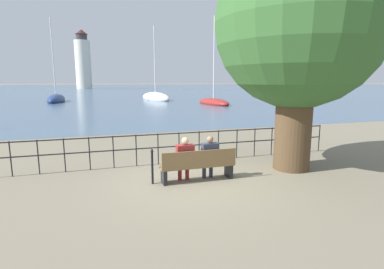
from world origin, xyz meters
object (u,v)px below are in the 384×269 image
at_px(shade_tree, 299,26).
at_px(sailboat_0, 155,97).
at_px(seated_person_right, 209,156).
at_px(closed_umbrella, 152,164).
at_px(seated_person_left, 185,157).
at_px(sailboat_3, 213,102).
at_px(park_bench, 198,166).
at_px(sailboat_1, 56,99).
at_px(harbor_lighthouse, 83,62).

bearing_deg(shade_tree, sailboat_0, 85.78).
distance_m(shade_tree, seated_person_right, 4.64).
relative_size(shade_tree, closed_umbrella, 6.86).
relative_size(seated_person_left, sailboat_0, 0.11).
bearing_deg(seated_person_right, sailboat_3, 68.07).
distance_m(shade_tree, sailboat_3, 27.89).
relative_size(seated_person_right, sailboat_0, 0.11).
relative_size(park_bench, sailboat_3, 0.20).
distance_m(seated_person_left, seated_person_right, 0.72).
height_order(shade_tree, sailboat_3, sailboat_3).
relative_size(shade_tree, park_bench, 3.28).
xyz_separation_m(closed_umbrella, sailboat_3, (12.33, 26.54, -0.28)).
xyz_separation_m(seated_person_left, closed_umbrella, (-0.89, 0.07, -0.12)).
distance_m(sailboat_1, harbor_lighthouse, 85.08).
relative_size(closed_umbrella, harbor_lighthouse, 0.04).
xyz_separation_m(seated_person_left, sailboat_0, (6.33, 37.62, -0.31)).
distance_m(sailboat_0, sailboat_3, 12.13).
height_order(closed_umbrella, sailboat_1, sailboat_1).
bearing_deg(park_bench, sailboat_0, 81.00).
distance_m(seated_person_left, sailboat_3, 28.97).
relative_size(shade_tree, seated_person_right, 5.56).
distance_m(shade_tree, sailboat_1, 38.97).
distance_m(sailboat_0, sailboat_1, 13.84).
bearing_deg(sailboat_1, closed_umbrella, -77.85).
xyz_separation_m(shade_tree, sailboat_1, (-11.07, 37.15, -3.99)).
bearing_deg(sailboat_1, harbor_lighthouse, 91.44).
bearing_deg(sailboat_3, sailboat_1, 145.08).
height_order(seated_person_left, closed_umbrella, seated_person_left).
height_order(sailboat_0, sailboat_1, sailboat_1).
height_order(shade_tree, seated_person_right, shade_tree).
xyz_separation_m(closed_umbrella, harbor_lighthouse, (-5.66, 121.70, 10.09)).
height_order(shade_tree, harbor_lighthouse, harbor_lighthouse).
distance_m(park_bench, sailboat_0, 38.17).
height_order(shade_tree, park_bench, shade_tree).
bearing_deg(sailboat_0, park_bench, -112.39).
bearing_deg(seated_person_left, seated_person_right, 0.04).
bearing_deg(park_bench, sailboat_1, 101.88).
bearing_deg(harbor_lighthouse, shade_tree, -85.24).
bearing_deg(sailboat_3, seated_person_right, -117.37).
xyz_separation_m(park_bench, sailboat_3, (11.08, 26.69, -0.17)).
bearing_deg(seated_person_left, shade_tree, 2.75).
bearing_deg(closed_umbrella, seated_person_right, -2.53).
distance_m(seated_person_left, closed_umbrella, 0.90).
distance_m(sailboat_3, harbor_lighthouse, 97.39).
bearing_deg(park_bench, sailboat_3, 67.46).
bearing_deg(shade_tree, seated_person_right, -176.57).
relative_size(sailboat_3, harbor_lighthouse, 0.47).
bearing_deg(sailboat_3, harbor_lighthouse, 95.27).
relative_size(sailboat_1, harbor_lighthouse, 0.50).
height_order(closed_umbrella, sailboat_0, sailboat_0).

